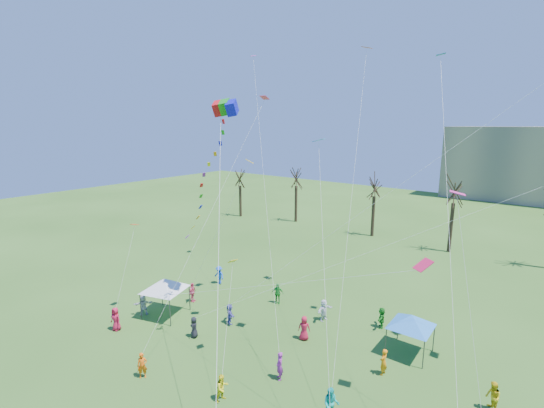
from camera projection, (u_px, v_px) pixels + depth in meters
The scene contains 6 objects.
bare_tree_row at pixel (457, 200), 45.08m from camera, with size 68.60×7.81×9.55m.
big_box_kite at pixel (209, 184), 25.29m from camera, with size 5.44×5.79×18.53m.
canopy_tent_white at pixel (165, 284), 30.64m from camera, with size 4.06×4.06×3.19m.
canopy_tent_blue at pixel (412, 321), 25.51m from camera, with size 3.80×3.80×2.85m.
festival_crowd at pixel (280, 341), 25.80m from camera, with size 25.97×15.93×1.86m.
small_kites_aloft at pixel (337, 157), 24.96m from camera, with size 26.84×16.50×32.22m.
Camera 1 is at (13.29, -11.40, 15.36)m, focal length 25.00 mm.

